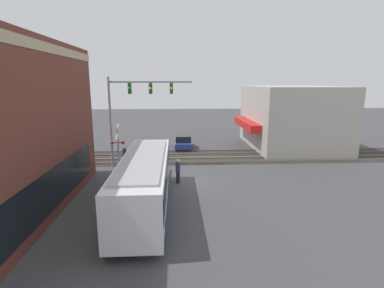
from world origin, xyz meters
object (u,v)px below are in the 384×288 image
Objects in this scene: parked_car_blue at (183,142)px; pedestrian_near_bus at (178,171)px; crossing_signal at (118,143)px; city_bus at (145,180)px; pedestrian_at_crossing at (125,157)px.

pedestrian_near_bus reaches higher than parked_car_blue.
crossing_signal is 9.80m from parked_car_blue.
crossing_signal reaches higher than pedestrian_near_bus.
city_bus is 8.66m from crossing_signal.
parked_car_blue is at bearing -35.66° from pedestrian_at_crossing.
crossing_signal is at bearing 53.08° from pedestrian_near_bus.
city_bus is 16.23m from parked_car_blue.
pedestrian_at_crossing is at bearing 16.70° from city_bus.
city_bus is at bearing 156.27° from pedestrian_near_bus.
city_bus is 2.93× the size of crossing_signal.
city_bus is 9.13m from pedestrian_at_crossing.
parked_car_blue is (7.88, -5.61, -1.61)m from crossing_signal.
parked_car_blue is at bearing -9.24° from city_bus.
pedestrian_near_bus is (-4.32, -4.55, -0.04)m from pedestrian_at_crossing.
pedestrian_near_bus is at bearing 176.70° from parked_car_blue.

